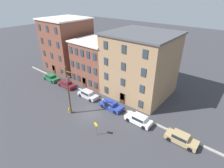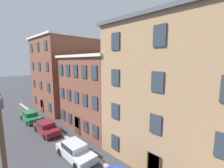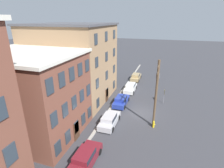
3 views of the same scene
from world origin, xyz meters
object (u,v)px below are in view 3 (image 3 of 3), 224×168
Objects in this scene: car_white at (130,87)px; car_tan at (136,77)px; car_maroon at (85,157)px; car_silver at (109,120)px; fire_hydrant at (154,124)px; car_blue at (121,100)px; utility_pole at (156,91)px; caution_sign at (164,94)px.

car_white and car_tan have the same top height.
car_tan is (25.66, -0.11, 0.00)m from car_maroon.
car_silver is 4.58× the size of fire_hydrant.
car_blue and car_white have the same top height.
car_blue is at bearing 48.76° from fire_hydrant.
car_blue is 0.51× the size of utility_pole.
car_white is 12.11m from fire_hydrant.
fire_hydrant is (1.12, -5.54, -0.27)m from car_silver.
car_silver is at bearing 105.70° from utility_pole.
caution_sign is at bearing -68.48° from car_blue.
car_silver is 1.00× the size of car_tan.
car_blue is at bearing 50.91° from utility_pole.
caution_sign is (8.56, -6.46, 0.91)m from car_silver.
utility_pole is (-4.46, -5.50, 4.14)m from car_blue.
utility_pole reaches higher than car_maroon.
car_blue is 4.58× the size of fire_hydrant.
caution_sign is at bearing -22.95° from car_maroon.
fire_hydrant is at bearing -162.61° from car_tan.
car_blue and car_tan have the same top height.
caution_sign is at bearing -118.80° from car_white.
car_maroon is 10.93m from utility_pole.
car_silver is 0.51× the size of utility_pole.
car_tan reaches higher than fire_hydrant.
car_blue is 1.00× the size of car_tan.
car_tan is 18.47m from fire_hydrant.
car_silver is 6.00m from car_blue.
car_tan is (6.75, 0.19, 0.00)m from car_white.
car_silver is at bearing -179.76° from car_blue.
utility_pole is (-10.46, -5.26, 4.14)m from car_white.
car_maroon is at bearing 179.08° from car_white.
car_silver is 1.00× the size of car_white.
utility_pole reaches higher than caution_sign.
car_white is 1.00× the size of car_tan.
utility_pole is 4.42m from fire_hydrant.
car_maroon and car_silver have the same top height.
car_white is 1.77× the size of caution_sign.
car_maroon is 1.00× the size of car_tan.
car_tan is at bearing -0.06° from car_silver.
car_white is at bearing -2.27° from car_blue.
car_silver and car_tan have the same top height.
car_blue is at bearing 0.24° from car_silver.
car_maroon is 25.66m from car_tan.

